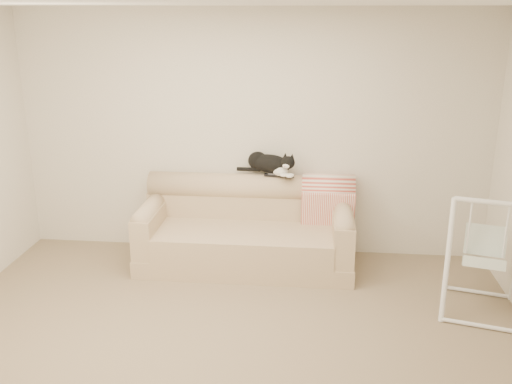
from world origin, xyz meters
TOP-DOWN VIEW (x-y plane):
  - ground_plane at (0.00, 0.00)m, footprint 5.00×5.00m
  - room_shell at (0.00, 0.00)m, footprint 5.04×4.04m
  - sofa at (-0.02, 1.62)m, footprint 2.20×0.93m
  - remote_a at (0.24, 1.83)m, footprint 0.18×0.07m
  - remote_b at (0.37, 1.81)m, footprint 0.18×0.11m
  - tuxedo_cat at (0.20, 1.88)m, footprint 0.65×0.44m
  - throw_blanket at (0.82, 1.84)m, footprint 0.55×0.38m
  - baby_swing at (2.15, 0.82)m, footprint 0.78×0.81m

SIDE VIEW (x-z plane):
  - ground_plane at x=0.00m, z-range 0.00..0.00m
  - sofa at x=-0.02m, z-range -0.10..0.80m
  - baby_swing at x=2.15m, z-range 0.00..1.04m
  - throw_blanket at x=0.82m, z-range 0.44..1.01m
  - remote_b at x=0.37m, z-range 0.90..0.92m
  - remote_a at x=0.24m, z-range 0.90..0.92m
  - tuxedo_cat at x=0.20m, z-range 0.89..1.15m
  - room_shell at x=0.00m, z-range 0.23..2.83m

